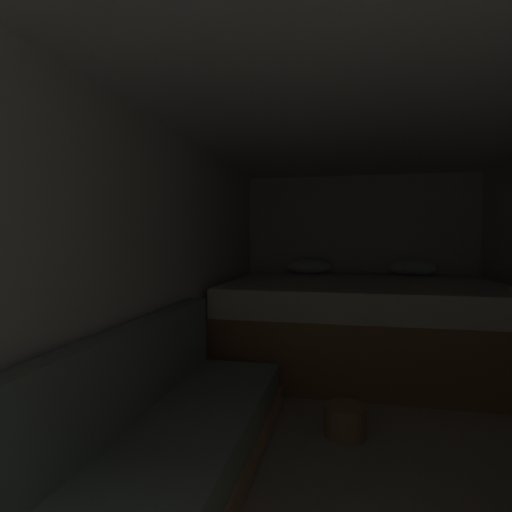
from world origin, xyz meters
The scene contains 7 objects.
ground_plane centered at (0.00, 1.84, 0.00)m, with size 7.16×7.16×0.00m, color #A39984.
wall_back centered at (0.00, 4.44, 1.00)m, with size 2.78×0.05×1.99m, color silver.
wall_left centered at (-1.36, 1.84, 1.00)m, with size 0.05×5.16×1.99m, color silver.
ceiling_slab centered at (0.00, 1.84, 2.02)m, with size 2.78×5.16×0.05m, color white.
bed centered at (0.00, 3.45, 0.42)m, with size 2.56×1.86×1.01m.
sofa_left centered at (-1.02, 1.05, 0.24)m, with size 0.71×2.60×0.79m.
wicker_basket centered at (-0.15, 1.96, 0.10)m, with size 0.26×0.26×0.19m.
Camera 1 is at (-0.15, -0.68, 1.25)m, focal length 29.17 mm.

